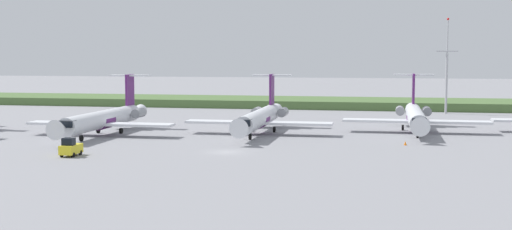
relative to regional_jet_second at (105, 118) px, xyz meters
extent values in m
plane|color=gray|center=(22.76, 15.80, -2.54)|extent=(500.00, 500.00, 0.00)
cube|color=#4C6B38|center=(22.76, 62.08, -1.61)|extent=(320.00, 20.00, 1.86)
cylinder|color=silver|center=(0.00, -0.59, -0.09)|extent=(2.70, 24.00, 2.70)
cone|color=silver|center=(0.00, -14.09, -0.09)|extent=(2.70, 3.00, 2.70)
cone|color=silver|center=(0.00, 13.41, -0.09)|extent=(2.30, 4.00, 2.29)
cube|color=black|center=(0.00, -12.19, 0.39)|extent=(2.02, 1.80, 0.90)
cylinder|color=#591E66|center=(0.00, -0.59, -0.24)|extent=(2.76, 3.60, 2.76)
cube|color=silver|center=(-5.91, -1.59, -0.69)|extent=(11.00, 3.20, 0.36)
cube|color=silver|center=(5.90, -1.59, -0.69)|extent=(11.00, 3.20, 0.36)
cube|color=#591E66|center=(0.00, 10.41, 3.86)|extent=(0.36, 3.20, 5.20)
cube|color=silver|center=(0.00, 10.71, 6.26)|extent=(6.80, 1.80, 0.24)
cylinder|color=gray|center=(-2.25, 8.61, 0.11)|extent=(1.50, 3.40, 1.50)
cylinder|color=gray|center=(2.25, 8.61, 0.11)|extent=(1.50, 3.40, 1.50)
cylinder|color=gray|center=(0.00, -8.03, -1.54)|extent=(0.20, 0.20, 0.65)
cylinder|color=black|center=(0.00, -8.03, -2.09)|extent=(0.30, 0.90, 0.90)
cylinder|color=black|center=(-1.90, 1.81, -2.09)|extent=(0.35, 0.90, 0.90)
cylinder|color=black|center=(1.90, 1.81, -2.09)|extent=(0.35, 0.90, 0.90)
cylinder|color=silver|center=(23.20, 5.80, -0.09)|extent=(2.70, 24.00, 2.70)
cone|color=silver|center=(23.20, -7.70, -0.09)|extent=(2.70, 3.00, 2.70)
cone|color=silver|center=(23.20, 19.80, -0.09)|extent=(2.29, 4.00, 2.29)
cube|color=black|center=(23.20, -5.80, 0.39)|extent=(2.03, 1.80, 0.90)
cylinder|color=#591E66|center=(23.20, 5.80, -0.24)|extent=(2.76, 3.60, 2.76)
cube|color=silver|center=(17.30, 4.80, -0.69)|extent=(11.00, 3.20, 0.36)
cube|color=silver|center=(29.11, 4.80, -0.69)|extent=(11.00, 3.20, 0.36)
cube|color=#591E66|center=(23.20, 16.80, 3.86)|extent=(0.36, 3.20, 5.20)
cube|color=silver|center=(23.20, 17.10, 6.26)|extent=(6.80, 1.80, 0.24)
cylinder|color=gray|center=(20.95, 15.00, 0.11)|extent=(1.50, 3.40, 1.50)
cylinder|color=gray|center=(25.45, 15.00, 0.11)|extent=(1.50, 3.40, 1.50)
cylinder|color=gray|center=(23.20, -1.64, -1.54)|extent=(0.20, 0.20, 0.65)
cylinder|color=black|center=(23.20, -1.64, -2.09)|extent=(0.30, 0.90, 0.90)
cylinder|color=black|center=(21.30, 8.20, -2.09)|extent=(0.35, 0.90, 0.90)
cylinder|color=black|center=(25.10, 8.20, -2.09)|extent=(0.35, 0.90, 0.90)
cylinder|color=silver|center=(47.11, 12.69, -0.09)|extent=(2.70, 24.00, 2.70)
cone|color=silver|center=(47.11, -0.81, -0.09)|extent=(2.70, 3.00, 2.70)
cone|color=silver|center=(47.11, 26.69, -0.09)|extent=(2.30, 4.00, 2.29)
cube|color=black|center=(47.11, 1.09, 0.39)|extent=(2.02, 1.80, 0.90)
cylinder|color=#591E66|center=(47.11, 12.69, -0.24)|extent=(2.76, 3.60, 2.76)
cube|color=silver|center=(41.21, 11.69, -0.69)|extent=(11.00, 3.20, 0.36)
cube|color=silver|center=(53.02, 11.69, -0.69)|extent=(11.00, 3.20, 0.36)
cube|color=#591E66|center=(47.11, 23.69, 3.86)|extent=(0.36, 3.20, 5.20)
cube|color=silver|center=(47.11, 23.99, 6.26)|extent=(6.80, 1.80, 0.24)
cylinder|color=gray|center=(44.86, 21.89, 0.11)|extent=(1.50, 3.40, 1.50)
cylinder|color=gray|center=(49.36, 21.89, 0.11)|extent=(1.50, 3.40, 1.50)
cylinder|color=gray|center=(47.11, 5.25, -1.54)|extent=(0.20, 0.20, 0.65)
cylinder|color=black|center=(47.11, 5.25, -2.09)|extent=(0.30, 0.90, 0.90)
cylinder|color=black|center=(45.21, 15.09, -2.09)|extent=(0.35, 0.90, 0.90)
cylinder|color=black|center=(49.01, 15.09, -2.09)|extent=(0.35, 0.90, 0.90)
cylinder|color=#B2B2B7|center=(54.77, 48.41, 3.78)|extent=(0.50, 0.50, 12.64)
cylinder|color=#B2B2B7|center=(54.77, 48.41, 13.50)|extent=(0.28, 0.28, 6.80)
cube|color=#B2B2B7|center=(54.77, 48.41, 10.50)|extent=(4.40, 0.20, 0.20)
sphere|color=red|center=(54.77, 48.41, 17.15)|extent=(0.50, 0.50, 0.50)
cube|color=yellow|center=(4.97, -21.05, -1.69)|extent=(1.70, 3.20, 1.10)
cube|color=black|center=(4.97, -21.61, -0.69)|extent=(1.36, 1.10, 0.90)
cylinder|color=black|center=(4.22, -22.01, -2.24)|extent=(0.22, 0.60, 0.60)
cylinder|color=black|center=(5.72, -22.01, -2.24)|extent=(0.22, 0.60, 0.60)
cylinder|color=black|center=(4.22, -20.09, -2.24)|extent=(0.22, 0.60, 0.60)
cylinder|color=black|center=(5.72, -20.09, -2.24)|extent=(0.22, 0.60, 0.60)
cone|color=orange|center=(45.13, -3.31, -2.26)|extent=(0.44, 0.44, 0.55)
camera|label=1|loc=(42.43, -94.93, 9.68)|focal=46.52mm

